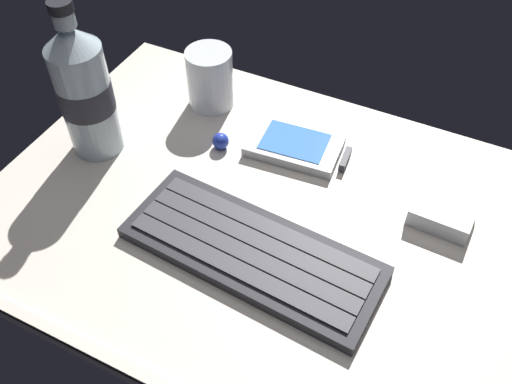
{
  "coord_description": "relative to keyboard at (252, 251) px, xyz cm",
  "views": [
    {
      "loc": [
        18.89,
        -38.6,
        50.54
      ],
      "look_at": [
        0.0,
        0.0,
        3.0
      ],
      "focal_mm": 38.86,
      "sensor_mm": 36.0,
      "label": 1
    }
  ],
  "objects": [
    {
      "name": "handheld_device",
      "position": [
        -1.93,
        17.83,
        -0.08
      ],
      "size": [
        13.23,
        8.57,
        1.5
      ],
      "color": "#B7BABF",
      "rests_on": "ground_plane"
    },
    {
      "name": "keyboard",
      "position": [
        0.0,
        0.0,
        0.0
      ],
      "size": [
        29.74,
        13.14,
        1.7
      ],
      "color": "#232328",
      "rests_on": "ground_plane"
    },
    {
      "name": "water_bottle",
      "position": [
        -26.2,
        7.15,
        8.2
      ],
      "size": [
        6.73,
        6.73,
        20.8
      ],
      "color": "silver",
      "rests_on": "ground_plane"
    },
    {
      "name": "ground_plane",
      "position": [
        -2.59,
        6.09,
        -1.79
      ],
      "size": [
        64.0,
        48.0,
        2.8
      ],
      "color": "beige"
    },
    {
      "name": "trackball_mouse",
      "position": [
        -11.49,
        13.94,
        0.29
      ],
      "size": [
        2.2,
        2.2,
        2.2
      ],
      "primitive_type": "sphere",
      "color": "#2338B2",
      "rests_on": "ground_plane"
    },
    {
      "name": "charger_block",
      "position": [
        17.62,
        14.43,
        0.39
      ],
      "size": [
        7.21,
        5.86,
        2.4
      ],
      "primitive_type": "cube",
      "rotation": [
        0.0,
        0.0,
        -0.04
      ],
      "color": "silver",
      "rests_on": "ground_plane"
    },
    {
      "name": "juice_cup",
      "position": [
        -17.12,
        21.53,
        3.1
      ],
      "size": [
        6.4,
        6.4,
        8.5
      ],
      "color": "silver",
      "rests_on": "ground_plane"
    }
  ]
}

